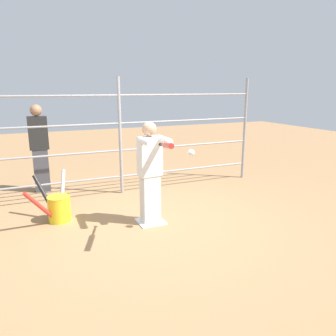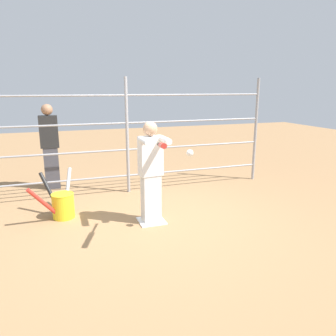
{
  "view_description": "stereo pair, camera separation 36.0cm",
  "coord_description": "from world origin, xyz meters",
  "px_view_note": "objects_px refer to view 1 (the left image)",
  "views": [
    {
      "loc": [
        1.66,
        4.45,
        2.03
      ],
      "look_at": [
        -0.2,
        0.23,
        0.9
      ],
      "focal_mm": 35.0,
      "sensor_mm": 36.0,
      "label": 1
    },
    {
      "loc": [
        1.33,
        4.59,
        2.03
      ],
      "look_at": [
        -0.2,
        0.23,
        0.9
      ],
      "focal_mm": 35.0,
      "sensor_mm": 36.0,
      "label": 2
    }
  ],
  "objects_px": {
    "bystander_behind_fence": "(39,147)",
    "bat_bucket": "(58,207)",
    "softball_in_flight": "(191,153)",
    "baseball_bat_swinging": "(167,145)",
    "batter": "(150,170)"
  },
  "relations": [
    {
      "from": "softball_in_flight",
      "to": "bystander_behind_fence",
      "type": "bearing_deg",
      "value": -58.19
    },
    {
      "from": "bat_bucket",
      "to": "bystander_behind_fence",
      "type": "xyz_separation_m",
      "value": [
        0.13,
        -1.73,
        0.67
      ]
    },
    {
      "from": "baseball_bat_swinging",
      "to": "bystander_behind_fence",
      "type": "relative_size",
      "value": 0.47
    },
    {
      "from": "baseball_bat_swinging",
      "to": "bat_bucket",
      "type": "distance_m",
      "value": 2.24
    },
    {
      "from": "softball_in_flight",
      "to": "bat_bucket",
      "type": "bearing_deg",
      "value": -35.54
    },
    {
      "from": "baseball_bat_swinging",
      "to": "softball_in_flight",
      "type": "relative_size",
      "value": 8.4
    },
    {
      "from": "softball_in_flight",
      "to": "bystander_behind_fence",
      "type": "height_order",
      "value": "bystander_behind_fence"
    },
    {
      "from": "baseball_bat_swinging",
      "to": "softball_in_flight",
      "type": "bearing_deg",
      "value": -147.7
    },
    {
      "from": "softball_in_flight",
      "to": "baseball_bat_swinging",
      "type": "bearing_deg",
      "value": 32.3
    },
    {
      "from": "batter",
      "to": "bystander_behind_fence",
      "type": "xyz_separation_m",
      "value": [
        1.43,
        -2.38,
        0.06
      ]
    },
    {
      "from": "baseball_bat_swinging",
      "to": "softball_in_flight",
      "type": "distance_m",
      "value": 0.63
    },
    {
      "from": "bat_bucket",
      "to": "bystander_behind_fence",
      "type": "distance_m",
      "value": 1.86
    },
    {
      "from": "batter",
      "to": "bat_bucket",
      "type": "height_order",
      "value": "batter"
    },
    {
      "from": "softball_in_flight",
      "to": "bystander_behind_fence",
      "type": "distance_m",
      "value": 3.46
    },
    {
      "from": "bystander_behind_fence",
      "to": "bat_bucket",
      "type": "bearing_deg",
      "value": 94.28
    }
  ]
}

